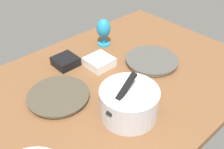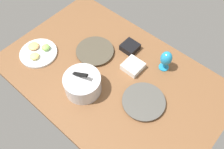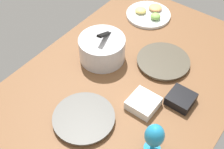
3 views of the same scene
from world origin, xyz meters
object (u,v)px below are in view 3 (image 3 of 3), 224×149
object	(u,v)px
square_bowl_black	(181,99)
square_bowl_white	(143,103)
mixing_bowl	(102,48)
fruit_platter	(149,14)
dinner_plate_right	(163,61)
hurricane_glass_blue	(154,137)
dinner_plate_left	(84,118)

from	to	relation	value
square_bowl_black	square_bowl_white	bearing A→B (deg)	135.43
mixing_bowl	fruit_platter	world-z (taller)	mixing_bowl
dinner_plate_right	square_bowl_white	world-z (taller)	square_bowl_white
mixing_bowl	hurricane_glass_blue	xyz separation A→B (cm)	(-31.33, -52.21, 2.95)
dinner_plate_right	dinner_plate_left	bearing A→B (deg)	169.41
square_bowl_white	mixing_bowl	bearing A→B (deg)	68.29
mixing_bowl	square_bowl_white	world-z (taller)	mixing_bowl
mixing_bowl	square_bowl_black	bearing A→B (deg)	-91.55
square_bowl_black	dinner_plate_right	bearing A→B (deg)	48.37
mixing_bowl	square_bowl_white	size ratio (longest dim) A/B	1.96
square_bowl_black	hurricane_glass_blue	bearing A→B (deg)	-175.11
hurricane_glass_blue	square_bowl_white	size ratio (longest dim) A/B	1.26
hurricane_glass_blue	square_bowl_black	xyz separation A→B (cm)	(29.99, 2.56, -7.57)
dinner_plate_right	mixing_bowl	bearing A→B (deg)	119.85
mixing_bowl	fruit_platter	bearing A→B (deg)	0.29
square_bowl_white	square_bowl_black	bearing A→B (deg)	-44.57
mixing_bowl	square_bowl_white	xyz separation A→B (cm)	(-14.58, -36.61, -4.55)
dinner_plate_left	square_bowl_white	bearing A→B (deg)	-37.11
dinner_plate_right	fruit_platter	xyz separation A→B (cm)	(31.85, 29.50, 0.25)
mixing_bowl	square_bowl_black	size ratio (longest dim) A/B	2.16
dinner_plate_right	hurricane_glass_blue	world-z (taller)	hurricane_glass_blue
mixing_bowl	square_bowl_black	world-z (taller)	mixing_bowl
dinner_plate_right	square_bowl_black	bearing A→B (deg)	-131.63
mixing_bowl	dinner_plate_right	bearing A→B (deg)	-60.15
hurricane_glass_blue	dinner_plate_right	bearing A→B (deg)	25.51
dinner_plate_right	square_bowl_black	xyz separation A→B (cm)	(-18.13, -20.40, 1.40)
mixing_bowl	fruit_platter	xyz separation A→B (cm)	(48.64, 0.25, -5.76)
mixing_bowl	fruit_platter	distance (cm)	48.98
hurricane_glass_blue	square_bowl_black	bearing A→B (deg)	4.89
dinner_plate_left	mixing_bowl	world-z (taller)	mixing_bowl
dinner_plate_left	square_bowl_black	world-z (taller)	square_bowl_black
dinner_plate_right	square_bowl_white	xyz separation A→B (cm)	(-31.36, -7.36, 1.46)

